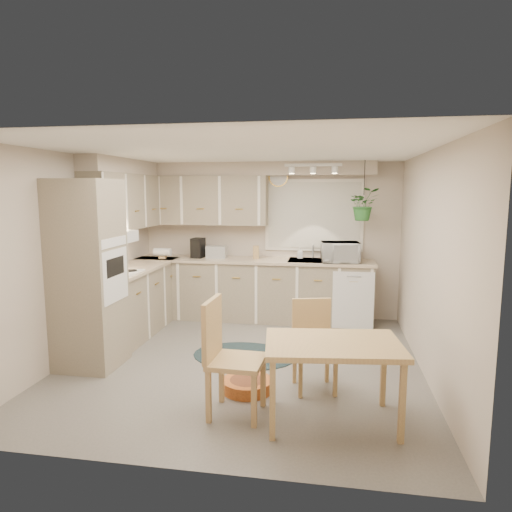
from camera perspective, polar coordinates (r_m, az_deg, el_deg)
name	(u,v)px	position (r m, az deg, el deg)	size (l,w,h in m)	color
floor	(243,362)	(5.44, -1.64, -13.11)	(4.20, 4.20, 0.00)	slate
ceiling	(242,151)	(5.09, -1.75, 12.97)	(4.20, 4.20, 0.00)	white
wall_back	(269,240)	(7.18, 1.60, 1.98)	(4.00, 0.04, 2.40)	#BCAD9C
wall_front	(182,307)	(3.14, -9.29, -6.25)	(4.00, 0.04, 2.40)	#BCAD9C
wall_left	(79,256)	(5.85, -21.26, 0.01)	(0.04, 4.20, 2.40)	#BCAD9C
wall_right	(429,265)	(5.13, 20.80, -1.05)	(0.04, 4.20, 2.40)	#BCAD9C
base_cab_left	(136,301)	(6.61, -14.79, -5.42)	(0.60, 1.85, 0.90)	gray
base_cab_back	(253,290)	(7.04, -0.38, -4.32)	(3.60, 0.60, 0.90)	gray
counter_left	(135,268)	(6.52, -14.86, -1.41)	(0.64, 1.89, 0.04)	#CBB394
counter_back	(253,260)	(6.94, -0.40, -0.55)	(3.64, 0.64, 0.04)	#CBB394
oven_stack	(88,275)	(5.39, -20.24, -2.21)	(0.65, 0.65, 2.10)	gray
wall_oven_face	(115,276)	(5.24, -17.21, -2.35)	(0.02, 0.56, 0.58)	silver
upper_cab_left	(127,201)	(6.60, -15.77, 6.58)	(0.35, 2.00, 0.75)	gray
upper_cab_back	(204,200)	(7.18, -6.57, 6.93)	(2.00, 0.35, 0.75)	gray
soffit_left	(124,167)	(6.62, -16.13, 10.68)	(0.30, 2.00, 0.20)	#BCAD9C
soffit_back	(255,169)	(7.03, -0.18, 10.83)	(3.60, 0.30, 0.20)	#BCAD9C
cooktop	(116,273)	(6.00, -17.04, -2.07)	(0.52, 0.58, 0.02)	silver
range_hood	(113,237)	(5.95, -17.40, 2.26)	(0.40, 0.60, 0.14)	silver
window_blinds	(314,215)	(7.06, 7.24, 5.07)	(1.40, 0.02, 1.00)	beige
window_frame	(314,215)	(7.07, 7.24, 5.08)	(1.50, 0.02, 1.10)	silver
sink	(312,263)	(6.86, 7.04, -0.89)	(0.70, 0.48, 0.10)	#B1B5B9
dishwasher_front	(353,301)	(6.65, 12.03, -5.48)	(0.58, 0.01, 0.83)	silver
track_light_bar	(313,165)	(6.54, 7.16, 11.23)	(0.80, 0.04, 0.04)	silver
wall_clock	(278,177)	(7.09, 2.82, 9.83)	(0.30, 0.30, 0.03)	gold
dining_table	(332,382)	(4.09, 9.50, -15.29)	(1.13, 0.75, 0.71)	tan
chair_left	(237,358)	(4.10, -2.43, -12.62)	(0.49, 0.49, 1.04)	tan
chair_back	(315,347)	(4.63, 7.35, -11.17)	(0.42, 0.42, 0.89)	tan
braided_rug	(244,355)	(5.63, -1.48, -12.32)	(1.25, 0.94, 0.01)	black
pet_bed	(247,385)	(4.71, -1.10, -15.83)	(0.50, 0.50, 0.12)	#C66227
microwave	(340,250)	(6.72, 10.47, 0.75)	(0.54, 0.30, 0.36)	silver
soap_bottle	(300,256)	(7.01, 5.52, -0.02)	(0.08, 0.17, 0.08)	silver
hanging_plant	(363,208)	(6.69, 13.29, 5.87)	(0.42, 0.46, 0.36)	#2A6B2B
coffee_maker	(198,248)	(7.13, -7.26, 1.01)	(0.17, 0.21, 0.31)	black
toaster	(217,252)	(7.08, -4.96, 0.51)	(0.31, 0.17, 0.19)	#B1B5B9
knife_block	(256,252)	(6.98, -0.01, 0.47)	(0.09, 0.09, 0.20)	tan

